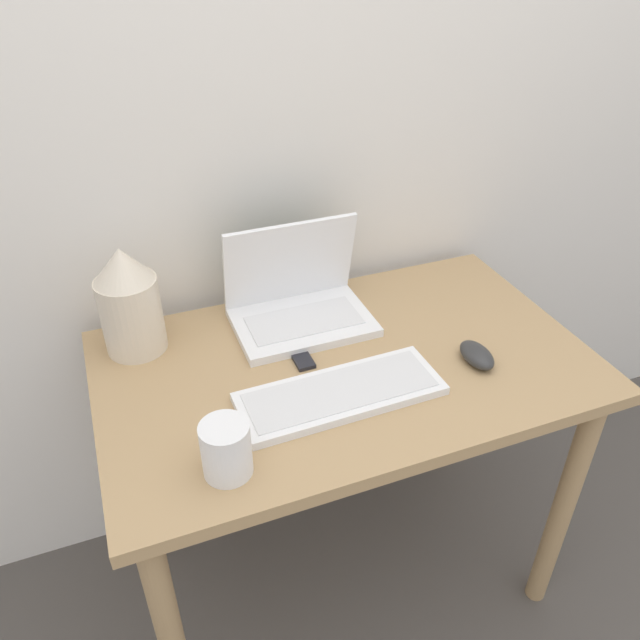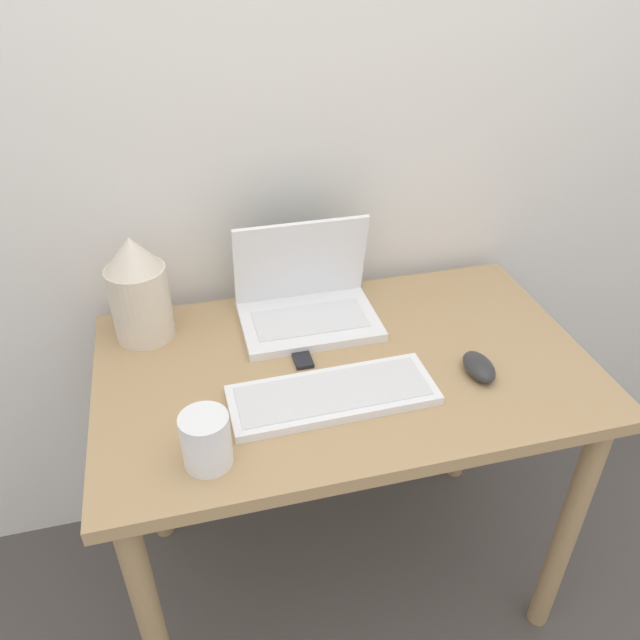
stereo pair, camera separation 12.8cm
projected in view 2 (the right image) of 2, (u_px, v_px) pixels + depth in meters
wall_back at (301, 69)px, 1.34m from camera, size 6.00×0.05×2.50m
desk at (344, 403)px, 1.39m from camera, size 1.04×0.63×0.74m
laptop at (306, 300)px, 1.43m from camera, size 0.31×0.22×0.23m
keyboard at (333, 395)px, 1.22m from camera, size 0.41×0.16×0.02m
mouse at (479, 367)px, 1.28m from camera, size 0.06×0.10×0.04m
vase at (138, 289)px, 1.34m from camera, size 0.13×0.13×0.24m
mp3_player at (303, 360)px, 1.32m from camera, size 0.04×0.06×0.01m
mug at (206, 440)px, 1.06m from camera, size 0.09×0.09×0.10m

